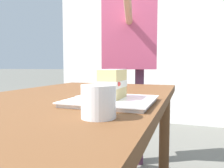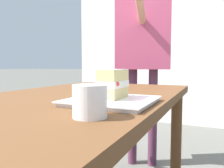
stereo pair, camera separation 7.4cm
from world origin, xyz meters
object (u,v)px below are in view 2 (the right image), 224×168
object	(u,v)px
patio_table	(78,118)
coffee_cup	(90,101)
dessert_plate	(112,101)
diner_person	(143,37)
dessert_fork	(96,94)
cake_slice	(113,84)

from	to	relation	value
patio_table	coffee_cup	size ratio (longest dim) A/B	16.51
dessert_plate	coffee_cup	world-z (taller)	coffee_cup
diner_person	dessert_fork	bearing A→B (deg)	-175.50
dessert_plate	dessert_fork	bearing A→B (deg)	42.60
dessert_plate	cake_slice	bearing A→B (deg)	7.61
cake_slice	diner_person	bearing A→B (deg)	11.49
cake_slice	coffee_cup	world-z (taller)	cake_slice
patio_table	dessert_plate	xyz separation A→B (m)	(-0.14, -0.24, 0.11)
dessert_fork	diner_person	world-z (taller)	diner_person
patio_table	diner_person	world-z (taller)	diner_person
coffee_cup	cake_slice	bearing A→B (deg)	10.18
cake_slice	dessert_fork	world-z (taller)	cake_slice
patio_table	cake_slice	xyz separation A→B (m)	(-0.13, -0.23, 0.17)
dessert_plate	diner_person	distance (m)	1.23
dessert_fork	coffee_cup	size ratio (longest dim) A/B	1.95
dessert_fork	coffee_cup	distance (m)	0.43
patio_table	dessert_fork	xyz separation A→B (m)	(0.03, -0.08, 0.11)
dessert_plate	coffee_cup	bearing A→B (deg)	-169.67
patio_table	cake_slice	size ratio (longest dim) A/B	10.77
diner_person	cake_slice	bearing A→B (deg)	-168.51
diner_person	patio_table	bearing A→B (deg)	179.81
dessert_fork	coffee_cup	bearing A→B (deg)	-153.11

